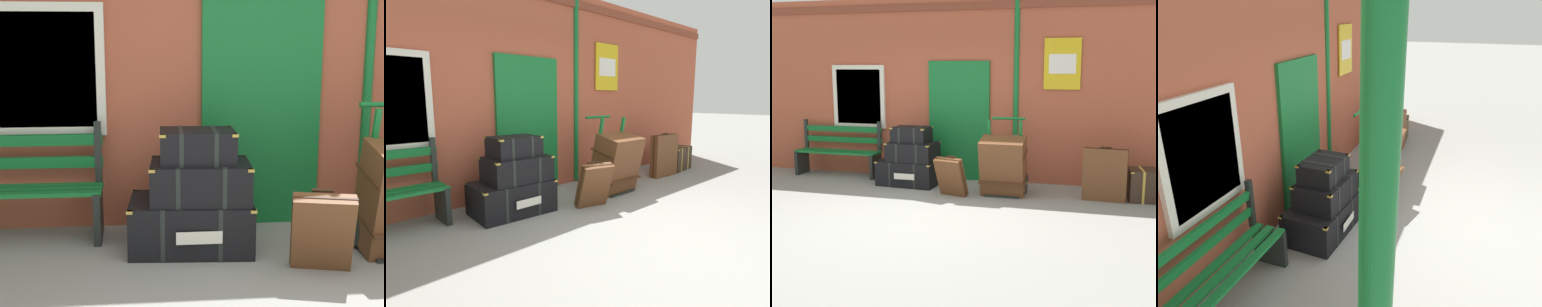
% 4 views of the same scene
% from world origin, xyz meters
% --- Properties ---
extents(ground_plane, '(60.00, 60.00, 0.00)m').
position_xyz_m(ground_plane, '(0.00, 0.00, 0.00)').
color(ground_plane, gray).
extents(brick_facade, '(10.40, 0.35, 3.20)m').
position_xyz_m(brick_facade, '(-0.01, 2.60, 1.60)').
color(brick_facade, '#AD5138').
rests_on(brick_facade, ground).
extents(platform_bench, '(1.60, 0.43, 1.01)m').
position_xyz_m(platform_bench, '(-2.23, 2.16, 0.44)').
color(platform_bench, '#146B2D').
rests_on(platform_bench, ground).
extents(steamer_trunk_base, '(1.05, 0.72, 0.43)m').
position_xyz_m(steamer_trunk_base, '(-0.69, 1.81, 0.21)').
color(steamer_trunk_base, black).
rests_on(steamer_trunk_base, ground).
extents(steamer_trunk_middle, '(0.85, 0.60, 0.33)m').
position_xyz_m(steamer_trunk_middle, '(-0.61, 1.78, 0.58)').
color(steamer_trunk_middle, black).
rests_on(steamer_trunk_middle, steamer_trunk_base).
extents(steamer_trunk_top, '(0.63, 0.47, 0.27)m').
position_xyz_m(steamer_trunk_top, '(-0.63, 1.79, 0.87)').
color(steamer_trunk_top, black).
rests_on(steamer_trunk_top, steamer_trunk_middle).
extents(porters_trolley, '(0.71, 0.58, 1.20)m').
position_xyz_m(porters_trolley, '(1.01, 1.66, 0.27)').
color(porters_trolley, black).
rests_on(porters_trolley, ground).
extents(large_brown_trunk, '(0.70, 0.62, 0.95)m').
position_xyz_m(large_brown_trunk, '(1.01, 1.48, 0.48)').
color(large_brown_trunk, brown).
rests_on(large_brown_trunk, ground).
extents(suitcase_cream, '(0.66, 0.21, 0.84)m').
position_xyz_m(suitcase_cream, '(2.54, 1.59, 0.40)').
color(suitcase_cream, brown).
rests_on(suitcase_cream, ground).
extents(suitcase_umber, '(0.52, 0.43, 0.64)m').
position_xyz_m(suitcase_umber, '(0.24, 1.21, 0.31)').
color(suitcase_umber, brown).
rests_on(suitcase_umber, ground).
extents(corner_trunk, '(0.74, 0.56, 0.49)m').
position_xyz_m(corner_trunk, '(3.23, 1.78, 0.24)').
color(corner_trunk, '#332319').
rests_on(corner_trunk, ground).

